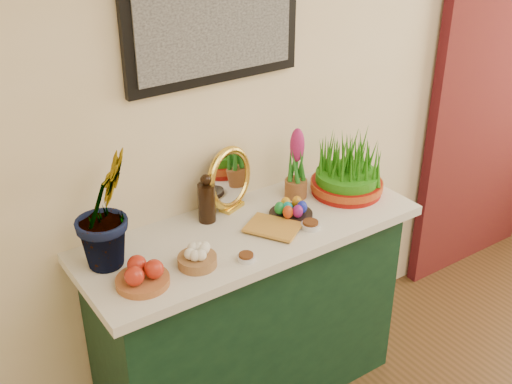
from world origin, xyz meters
TOP-DOWN VIEW (x-y plane):
  - sideboard at (-0.47, 2.00)m, footprint 1.30×0.45m
  - tablecloth at (-0.47, 2.00)m, footprint 1.40×0.55m
  - hyacinth_green at (-1.02, 2.09)m, footprint 0.37×0.36m
  - apple_bowl at (-0.98, 1.89)m, footprint 0.21×0.21m
  - garlic_basket at (-0.77, 1.89)m, footprint 0.19×0.19m
  - vinegar_cruet at (-0.58, 2.14)m, footprint 0.07×0.07m
  - mirror at (-0.44, 2.19)m, footprint 0.28×0.15m
  - book at (-0.47, 1.89)m, footprint 0.22×0.25m
  - spice_dish_left at (-0.61, 1.81)m, footprint 0.07×0.07m
  - spice_dish_right at (-0.27, 1.86)m, footprint 0.08×0.08m
  - egg_plate at (-0.28, 1.97)m, footprint 0.23×0.23m
  - hyacinth_pink at (-0.16, 2.10)m, footprint 0.10×0.10m
  - wheatgrass_sabzeh at (0.05, 2.01)m, footprint 0.32×0.32m

SIDE VIEW (x-z plane):
  - sideboard at x=-0.47m, z-range 0.00..0.85m
  - tablecloth at x=-0.47m, z-range 0.85..0.89m
  - spice_dish_left at x=-0.61m, z-range 0.89..0.92m
  - spice_dish_right at x=-0.27m, z-range 0.89..0.92m
  - book at x=-0.47m, z-range 0.89..0.92m
  - egg_plate at x=-0.28m, z-range 0.88..0.96m
  - garlic_basket at x=-0.77m, z-range 0.88..0.96m
  - apple_bowl at x=-0.98m, z-range 0.88..0.98m
  - vinegar_cruet at x=-0.58m, z-range 0.88..1.09m
  - wheatgrass_sabzeh at x=0.05m, z-range 0.87..1.13m
  - mirror at x=-0.44m, z-range 0.88..1.16m
  - hyacinth_pink at x=-0.16m, z-range 0.87..1.19m
  - hyacinth_green at x=-1.02m, z-range 0.89..1.46m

